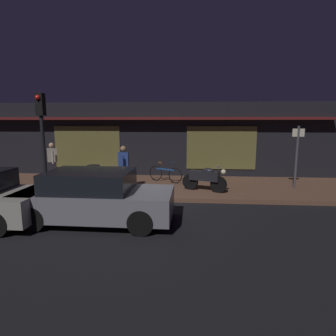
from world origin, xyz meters
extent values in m
plane|color=black|center=(0.00, 0.00, 0.00)|extent=(60.00, 60.00, 0.00)
cube|color=brown|center=(0.00, 3.00, 0.07)|extent=(18.00, 4.00, 0.15)
cube|color=black|center=(0.00, 6.40, 1.80)|extent=(18.00, 2.80, 3.60)
cube|color=brown|center=(-3.20, 4.98, 1.50)|extent=(3.20, 0.04, 2.00)
cube|color=brown|center=(3.20, 4.98, 1.50)|extent=(3.20, 0.04, 2.00)
cube|color=#591919|center=(0.00, 4.75, 2.85)|extent=(16.20, 0.50, 0.12)
cylinder|color=black|center=(1.77, 2.29, 0.45)|extent=(0.60, 0.33, 0.60)
cylinder|color=black|center=(2.80, 1.89, 0.45)|extent=(0.60, 0.33, 0.60)
cube|color=black|center=(2.29, 2.09, 0.73)|extent=(1.13, 0.66, 0.36)
ellipsoid|color=black|center=(2.42, 2.04, 0.93)|extent=(0.50, 0.38, 0.20)
sphere|color=#F9EDB7|center=(2.96, 1.83, 0.93)|extent=(0.18, 0.18, 0.18)
cylinder|color=gray|center=(2.77, 1.90, 1.10)|extent=(0.23, 0.52, 0.03)
torus|color=black|center=(0.27, 3.79, 0.48)|extent=(0.60, 0.35, 0.66)
torus|color=black|center=(1.15, 3.31, 0.48)|extent=(0.60, 0.35, 0.66)
cube|color=#1E478C|center=(0.71, 3.55, 0.70)|extent=(0.81, 0.47, 0.06)
cube|color=brown|center=(0.49, 3.67, 0.97)|extent=(0.21, 0.17, 0.06)
cylinder|color=#1E478C|center=(1.08, 3.35, 1.05)|extent=(0.22, 0.38, 0.02)
cube|color=#28232D|center=(-4.16, 3.36, 0.57)|extent=(0.34, 0.32, 0.85)
cube|color=#B2AD9E|center=(-4.16, 3.36, 1.29)|extent=(0.44, 0.38, 0.58)
sphere|color=tan|center=(-4.16, 3.36, 1.71)|extent=(0.22, 0.22, 0.22)
cylinder|color=#B2AD9E|center=(-4.03, 3.13, 1.22)|extent=(0.12, 0.12, 0.52)
cylinder|color=#B2AD9E|center=(-4.29, 3.58, 1.22)|extent=(0.12, 0.12, 0.52)
cube|color=#28232D|center=(-0.74, 2.08, 0.57)|extent=(0.29, 0.22, 0.85)
cube|color=navy|center=(-0.74, 2.08, 1.29)|extent=(0.39, 0.24, 0.58)
sphere|color=#8C6647|center=(-0.74, 2.08, 1.71)|extent=(0.22, 0.22, 0.22)
cylinder|color=navy|center=(-0.76, 2.34, 1.22)|extent=(0.10, 0.10, 0.52)
cylinder|color=navy|center=(-0.72, 1.82, 1.22)|extent=(0.10, 0.10, 0.52)
cylinder|color=#47474C|center=(5.81, 2.78, 1.35)|extent=(0.09, 0.09, 2.40)
cube|color=beige|center=(5.81, 2.78, 2.30)|extent=(0.44, 0.03, 0.30)
cylinder|color=#2D4C33|center=(-1.91, 2.07, 0.57)|extent=(0.44, 0.44, 0.85)
cylinder|color=black|center=(-1.91, 2.07, 1.04)|extent=(0.48, 0.48, 0.08)
cylinder|color=black|center=(-3.01, 0.59, 1.80)|extent=(0.12, 0.12, 3.60)
cube|color=black|center=(-3.01, 0.59, 3.25)|extent=(0.24, 0.24, 0.70)
sphere|color=red|center=(-3.01, 0.46, 3.45)|extent=(0.16, 0.16, 0.16)
cylinder|color=black|center=(-2.79, -0.58, 0.32)|extent=(0.64, 0.23, 0.64)
cylinder|color=black|center=(0.60, -0.25, 0.32)|extent=(0.64, 0.23, 0.64)
cylinder|color=black|center=(0.58, -1.81, 0.32)|extent=(0.64, 0.23, 0.64)
cylinder|color=black|center=(-2.10, -0.22, 0.32)|extent=(0.64, 0.23, 0.64)
cylinder|color=black|center=(-2.12, -1.78, 0.32)|extent=(0.64, 0.23, 0.64)
cube|color=slate|center=(-0.76, -1.01, 0.55)|extent=(4.12, 1.80, 0.68)
cube|color=black|center=(-0.91, -1.01, 1.10)|extent=(2.22, 1.62, 0.64)
camera|label=1|loc=(1.73, -8.10, 2.72)|focal=29.75mm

